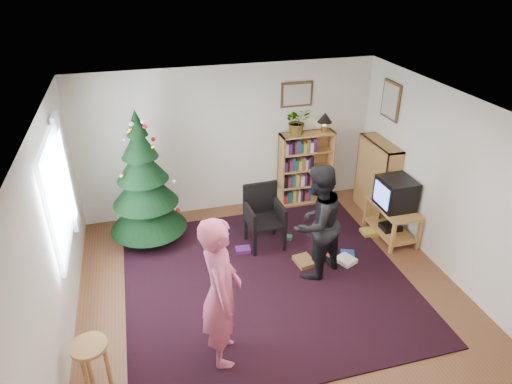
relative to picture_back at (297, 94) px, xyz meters
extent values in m
plane|color=brown|center=(-1.15, -2.48, -1.95)|extent=(5.00, 5.00, 0.00)
plane|color=white|center=(-1.15, -2.48, 0.55)|extent=(5.00, 5.00, 0.00)
cube|color=silver|center=(-1.15, 0.02, -0.70)|extent=(5.00, 0.02, 2.50)
cube|color=silver|center=(-1.15, -4.97, -0.70)|extent=(5.00, 0.02, 2.50)
cube|color=silver|center=(-3.65, -2.48, -0.70)|extent=(0.02, 5.00, 2.50)
cube|color=silver|center=(1.35, -2.48, -0.70)|extent=(0.02, 5.00, 2.50)
cube|color=black|center=(-1.15, -2.17, -1.94)|extent=(3.80, 3.60, 0.02)
cube|color=silver|center=(-3.62, -1.88, -0.45)|extent=(0.04, 1.20, 1.40)
cube|color=white|center=(-3.58, -1.18, -0.45)|extent=(0.06, 0.35, 1.60)
cube|color=#4C3319|center=(0.00, 0.00, 0.00)|extent=(0.55, 0.03, 0.42)
cube|color=beige|center=(0.00, 0.00, 0.00)|extent=(0.47, 0.01, 0.34)
cube|color=#4C3319|center=(1.33, -0.73, 0.00)|extent=(0.03, 0.50, 0.60)
cube|color=beige|center=(1.33, -0.73, 0.00)|extent=(0.01, 0.42, 0.52)
cylinder|color=#3F2816|center=(-2.63, -0.70, -1.84)|extent=(0.11, 0.11, 0.23)
cone|color=black|center=(-2.63, -0.70, -1.39)|extent=(1.18, 1.18, 0.66)
cone|color=black|center=(-2.63, -0.70, -0.99)|extent=(0.99, 0.99, 0.59)
cone|color=black|center=(-2.63, -0.70, -0.63)|extent=(0.76, 0.76, 0.52)
cone|color=black|center=(-2.63, -0.70, -0.30)|extent=(0.53, 0.53, 0.46)
cone|color=black|center=(-2.63, -0.70, -0.01)|extent=(0.30, 0.30, 0.38)
cube|color=#B0783F|center=(0.18, -0.14, -1.30)|extent=(0.95, 0.30, 1.30)
cube|color=#B0783F|center=(0.18, -0.14, -0.66)|extent=(0.95, 0.30, 0.03)
cube|color=#B0783F|center=(1.19, -0.84, -1.30)|extent=(0.30, 0.95, 1.30)
cube|color=#B0783F|center=(1.19, -0.84, -0.66)|extent=(0.30, 0.95, 0.03)
cube|color=#B0783F|center=(1.07, -1.63, -1.42)|extent=(0.51, 0.91, 0.04)
cube|color=#B0783F|center=(0.85, -2.05, -1.69)|extent=(0.05, 0.05, 0.51)
cube|color=#B0783F|center=(1.29, -2.05, -1.69)|extent=(0.05, 0.05, 0.51)
cube|color=#B0783F|center=(0.85, -1.20, -1.69)|extent=(0.05, 0.05, 0.51)
cube|color=#B0783F|center=(1.29, -1.20, -1.69)|extent=(0.05, 0.05, 0.51)
cube|color=#B0783F|center=(1.07, -1.63, -1.83)|extent=(0.47, 0.87, 0.03)
cube|color=black|center=(1.07, -1.63, -1.77)|extent=(0.30, 0.25, 0.08)
cube|color=black|center=(1.07, -1.63, -1.17)|extent=(0.48, 0.53, 0.47)
cube|color=#5976F3|center=(0.82, -1.63, -1.17)|extent=(0.01, 0.42, 0.34)
cube|color=black|center=(-0.93, -1.34, -1.52)|extent=(0.55, 0.55, 0.05)
cube|color=black|center=(-0.93, -1.10, -1.24)|extent=(0.53, 0.07, 0.53)
cube|color=black|center=(-1.17, -1.58, -1.73)|extent=(0.05, 0.05, 0.43)
cube|color=black|center=(-0.69, -1.58, -1.73)|extent=(0.05, 0.05, 0.43)
cube|color=black|center=(-1.17, -1.11, -1.73)|extent=(0.05, 0.05, 0.43)
cube|color=black|center=(-0.69, -1.11, -1.73)|extent=(0.05, 0.05, 0.43)
cylinder|color=#B0783F|center=(-3.35, -3.39, -1.35)|extent=(0.37, 0.37, 0.04)
cylinder|color=#B0783F|center=(-3.22, -3.39, -1.66)|extent=(0.05, 0.05, 0.57)
cylinder|color=#B0783F|center=(-3.42, -3.27, -1.66)|extent=(0.05, 0.05, 0.57)
cylinder|color=#B0783F|center=(-3.42, -3.50, -1.66)|extent=(0.05, 0.05, 0.57)
imported|color=#B24764|center=(-1.99, -3.30, -1.05)|extent=(0.51, 0.71, 1.80)
imported|color=black|center=(-0.45, -2.18, -1.12)|extent=(1.01, 0.94, 1.66)
imported|color=gray|center=(-0.02, -0.14, -0.42)|extent=(0.45, 0.40, 0.46)
cylinder|color=#A57F33|center=(0.48, -0.14, -0.60)|extent=(0.11, 0.11, 0.11)
sphere|color=#FFD88C|center=(0.48, -0.14, -0.48)|extent=(0.11, 0.11, 0.11)
cone|color=black|center=(0.48, -0.14, -0.40)|extent=(0.25, 0.25, 0.17)
cube|color=#A51E19|center=(-0.12, -1.90, -1.91)|extent=(0.20, 0.20, 0.08)
cube|color=navy|center=(0.17, -1.98, -1.91)|extent=(0.20, 0.20, 0.08)
cube|color=#1E592D|center=(-0.54, -1.29, -1.91)|extent=(0.20, 0.20, 0.08)
cube|color=gold|center=(0.78, -1.50, -1.91)|extent=(0.20, 0.20, 0.08)
cube|color=brown|center=(-0.51, -1.96, -1.91)|extent=(0.20, 0.20, 0.08)
cube|color=beige|center=(0.09, -2.10, -1.91)|extent=(0.20, 0.20, 0.08)
cube|color=#4C1959|center=(-1.30, -1.45, -1.91)|extent=(0.20, 0.20, 0.08)
camera|label=1|loc=(-2.61, -6.97, 2.11)|focal=32.00mm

